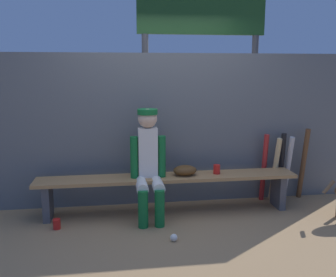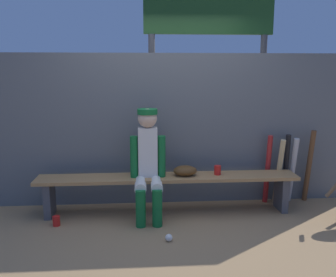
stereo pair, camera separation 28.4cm
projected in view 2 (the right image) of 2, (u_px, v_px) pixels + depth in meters
ground_plane at (168, 212)px, 4.47m from camera, size 30.00×30.00×0.00m
chainlink_fence at (166, 130)px, 4.65m from camera, size 5.13×0.03×1.89m
dugout_bench at (168, 183)px, 4.40m from camera, size 3.08×0.36×0.46m
player_seated at (148, 160)px, 4.22m from camera, size 0.41×0.55×1.26m
baseball_glove at (185, 171)px, 4.38m from camera, size 0.28×0.20×0.12m
bat_aluminum_red at (268, 169)px, 4.72m from camera, size 0.08×0.14×0.89m
bat_wood_natural at (279, 172)px, 4.68m from camera, size 0.08×0.22×0.85m
bat_aluminum_black at (286, 169)px, 4.72m from camera, size 0.07×0.13×0.90m
bat_aluminum_silver at (292, 170)px, 4.72m from camera, size 0.07×0.23×0.86m
bat_wood_dark at (309, 166)px, 4.75m from camera, size 0.09×0.18×0.95m
baseball at (169, 238)px, 3.72m from camera, size 0.07×0.07×0.07m
cup_on_ground at (56, 221)px, 4.08m from camera, size 0.08×0.08×0.11m
cup_on_bench at (218, 170)px, 4.43m from camera, size 0.08×0.08×0.11m
scoreboard at (213, 32)px, 5.54m from camera, size 2.22×0.27×3.21m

